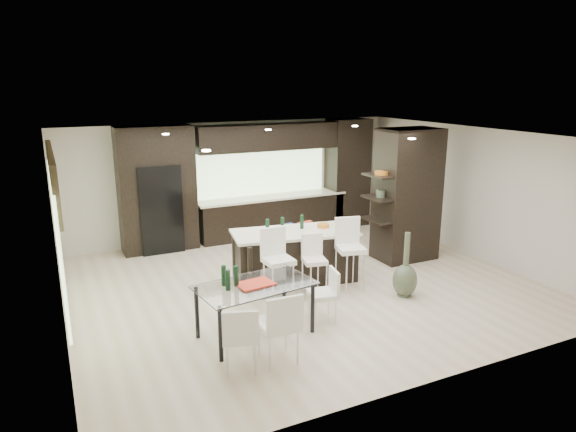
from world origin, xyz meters
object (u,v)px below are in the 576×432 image
stool_right (350,261)px  chair_far (240,340)px  kitchen_island (295,256)px  floor_vase (406,265)px  chair_near (278,329)px  chair_end (322,298)px  bench (302,252)px  stool_mid (314,271)px  stool_left (278,274)px  dining_table (255,310)px

stool_right → chair_far: stool_right is taller
stool_right → kitchen_island: bearing=143.5°
kitchen_island → floor_vase: 2.04m
chair_near → chair_end: chair_near is taller
kitchen_island → chair_far: size_ratio=2.73×
bench → chair_near: 3.81m
stool_mid → bench: bearing=82.2°
stool_mid → chair_near: 2.26m
chair_near → stool_mid: bearing=51.5°
floor_vase → chair_far: 3.51m
bench → chair_far: (-2.52, -3.21, 0.17)m
stool_mid → floor_vase: 1.56m
stool_left → dining_table: stool_left is taller
floor_vase → chair_near: size_ratio=1.24×
bench → chair_near: bearing=-135.7°
dining_table → chair_near: (0.00, -0.79, 0.07)m
kitchen_island → stool_left: 1.07m
dining_table → chair_end: 1.11m
stool_left → stool_mid: size_ratio=1.19×
stool_left → floor_vase: size_ratio=0.89×
dining_table → chair_far: size_ratio=1.98×
chair_near → chair_far: chair_near is taller
chair_near → chair_end: size_ratio=1.22×
stool_right → bench: size_ratio=0.82×
chair_near → chair_end: 1.36m
kitchen_island → stool_right: size_ratio=2.20×
stool_right → chair_end: 1.39m
floor_vase → chair_far: floor_vase is taller
bench → kitchen_island: bearing=-139.9°
bench → chair_near: (-2.01, -3.24, 0.22)m
bench → chair_far: chair_far is taller
stool_left → floor_vase: 2.19m
dining_table → stool_right: bearing=14.6°
chair_far → chair_end: bearing=44.0°
floor_vase → kitchen_island: bearing=132.8°
kitchen_island → chair_far: bearing=-118.9°
kitchen_island → stool_mid: bearing=-80.2°
bench → chair_near: chair_near is taller
dining_table → chair_end: size_ratio=2.17×
stool_mid → bench: stool_mid is taller
kitchen_island → floor_vase: (1.38, -1.49, 0.10)m
kitchen_island → chair_end: bearing=-92.1°
stool_mid → chair_end: bearing=-99.5°
stool_mid → chair_end: 0.99m
kitchen_island → stool_mid: (0.00, -0.78, -0.04)m
stool_mid → floor_vase: size_ratio=0.75×
kitchen_island → chair_end: size_ratio=2.99×
chair_near → dining_table: bearing=92.0°
kitchen_island → bench: bearing=63.8°
stool_right → chair_end: stool_right is taller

